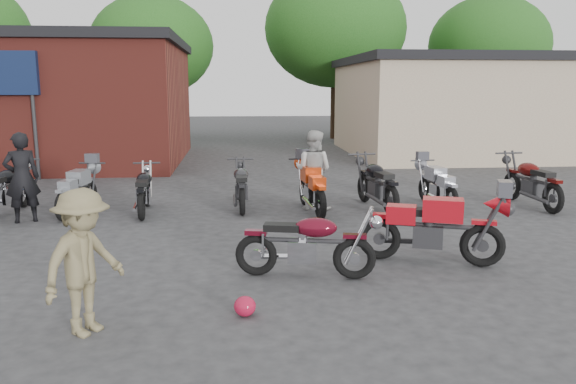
{
  "coord_description": "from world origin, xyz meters",
  "views": [
    {
      "loc": [
        -1.07,
        -6.61,
        2.62
      ],
      "look_at": [
        -0.21,
        2.5,
        0.9
      ],
      "focal_mm": 35.0,
      "sensor_mm": 36.0,
      "label": 1
    }
  ],
  "objects": [
    {
      "name": "sportbike",
      "position": [
        1.85,
        1.27,
        0.6
      ],
      "size": [
        2.18,
        1.36,
        1.2
      ],
      "primitive_type": null,
      "rotation": [
        0.0,
        0.0,
        -0.35
      ],
      "color": "red",
      "rests_on": "ground"
    },
    {
      "name": "person_dark",
      "position": [
        -5.21,
        4.58,
        0.89
      ],
      "size": [
        0.76,
        0.65,
        1.77
      ],
      "primitive_type": "imported",
      "rotation": [
        0.0,
        0.0,
        3.57
      ],
      "color": "black",
      "rests_on": "ground"
    },
    {
      "name": "person_tan",
      "position": [
        -2.69,
        -0.74,
        0.79
      ],
      "size": [
        1.06,
        1.18,
        1.59
      ],
      "primitive_type": "imported",
      "rotation": [
        0.0,
        0.0,
        0.98
      ],
      "color": "olive",
      "rests_on": "ground"
    },
    {
      "name": "row_bike_0",
      "position": [
        -5.83,
        5.33,
        0.59
      ],
      "size": [
        0.93,
        2.1,
        1.18
      ],
      "primitive_type": null,
      "rotation": [
        0.0,
        0.0,
        1.44
      ],
      "color": "black",
      "rests_on": "ground"
    },
    {
      "name": "tree_2",
      "position": [
        4.0,
        22.0,
        4.4
      ],
      "size": [
        7.04,
        7.04,
        8.8
      ],
      "primitive_type": null,
      "color": "#164211",
      "rests_on": "ground"
    },
    {
      "name": "row_bike_5",
      "position": [
        1.97,
        5.15,
        0.61
      ],
      "size": [
        0.97,
        2.19,
        1.23
      ],
      "primitive_type": null,
      "rotation": [
        0.0,
        0.0,
        1.71
      ],
      "color": "black",
      "rests_on": "ground"
    },
    {
      "name": "tree_1",
      "position": [
        -5.0,
        22.0,
        3.7
      ],
      "size": [
        5.92,
        5.92,
        7.4
      ],
      "primitive_type": null,
      "color": "#164211",
      "rests_on": "ground"
    },
    {
      "name": "row_bike_3",
      "position": [
        -0.95,
        5.48,
        0.55
      ],
      "size": [
        0.65,
        1.91,
        1.1
      ],
      "primitive_type": null,
      "rotation": [
        0.0,
        0.0,
        1.58
      ],
      "color": "#242427",
      "rests_on": "ground"
    },
    {
      "name": "stucco_building",
      "position": [
        8.5,
        15.0,
        1.75
      ],
      "size": [
        10.0,
        8.0,
        3.5
      ],
      "primitive_type": "cube",
      "color": "gray",
      "rests_on": "ground"
    },
    {
      "name": "row_bike_4",
      "position": [
        0.53,
        4.96,
        0.58
      ],
      "size": [
        0.85,
        2.05,
        1.16
      ],
      "primitive_type": null,
      "rotation": [
        0.0,
        0.0,
        1.67
      ],
      "color": "#C43910",
      "rests_on": "ground"
    },
    {
      "name": "row_bike_2",
      "position": [
        -2.99,
        5.19,
        0.54
      ],
      "size": [
        0.73,
        1.89,
        1.08
      ],
      "primitive_type": null,
      "rotation": [
        0.0,
        0.0,
        1.64
      ],
      "color": "black",
      "rests_on": "ground"
    },
    {
      "name": "row_bike_1",
      "position": [
        -4.37,
        5.28,
        0.54
      ],
      "size": [
        0.88,
        1.93,
        1.08
      ],
      "primitive_type": null,
      "rotation": [
        0.0,
        0.0,
        1.42
      ],
      "color": "gray",
      "rests_on": "ground"
    },
    {
      "name": "tree_3",
      "position": [
        12.0,
        22.0,
        3.8
      ],
      "size": [
        6.08,
        6.08,
        7.6
      ],
      "primitive_type": null,
      "color": "#164211",
      "rests_on": "ground"
    },
    {
      "name": "row_bike_6",
      "position": [
        3.35,
        5.21,
        0.53
      ],
      "size": [
        0.76,
        1.86,
        1.05
      ],
      "primitive_type": null,
      "rotation": [
        0.0,
        0.0,
        1.66
      ],
      "color": "gray",
      "rests_on": "ground"
    },
    {
      "name": "brick_building",
      "position": [
        -9.0,
        14.0,
        2.0
      ],
      "size": [
        12.0,
        8.0,
        4.0
      ],
      "primitive_type": "cube",
      "color": "maroon",
      "rests_on": "ground"
    },
    {
      "name": "person_light",
      "position": [
        0.59,
        5.22,
        0.86
      ],
      "size": [
        1.05,
        0.98,
        1.72
      ],
      "primitive_type": "imported",
      "rotation": [
        0.0,
        0.0,
        2.63
      ],
      "color": "#B5B4B1",
      "rests_on": "ground"
    },
    {
      "name": "vintage_motorcycle",
      "position": [
        -0.1,
        0.8,
        0.55
      ],
      "size": [
        1.97,
        1.0,
        1.09
      ],
      "primitive_type": null,
      "rotation": [
        0.0,
        0.0,
        -0.21
      ],
      "color": "#520A18",
      "rests_on": "ground"
    },
    {
      "name": "helmet",
      "position": [
        -0.99,
        -0.45,
        0.12
      ],
      "size": [
        0.31,
        0.31,
        0.24
      ],
      "primitive_type": "ellipsoid",
      "rotation": [
        0.0,
        0.0,
        0.24
      ],
      "color": "#AA1231",
      "rests_on": "ground"
    },
    {
      "name": "row_bike_7",
      "position": [
        5.45,
        5.07,
        0.61
      ],
      "size": [
        0.86,
        2.15,
        1.22
      ],
      "primitive_type": null,
      "rotation": [
        0.0,
        0.0,
        1.65
      ],
      "color": "#4B0A09",
      "rests_on": "ground"
    },
    {
      "name": "ground",
      "position": [
        0.0,
        0.0,
        0.0
      ],
      "size": [
        90.0,
        90.0,
        0.0
      ],
      "primitive_type": "plane",
      "color": "#2C2C2E"
    }
  ]
}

